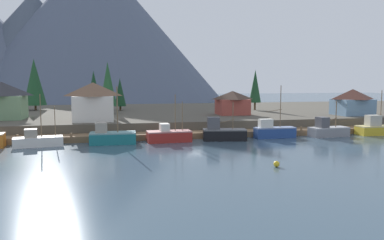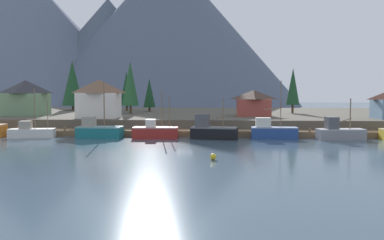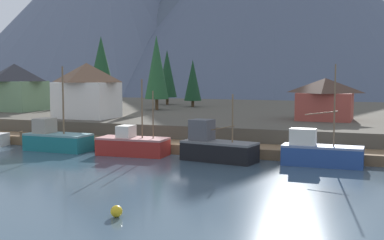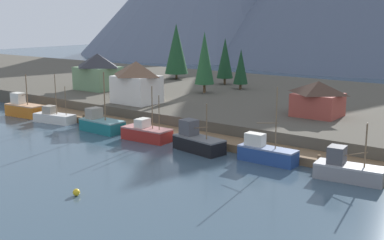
{
  "view_description": "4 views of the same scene",
  "coord_description": "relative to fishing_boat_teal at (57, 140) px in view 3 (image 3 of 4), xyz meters",
  "views": [
    {
      "loc": [
        -13.46,
        -61.97,
        9.89
      ],
      "look_at": [
        0.42,
        3.46,
        2.93
      ],
      "focal_mm": 35.24,
      "sensor_mm": 36.0,
      "label": 1
    },
    {
      "loc": [
        5.58,
        -67.46,
        7.44
      ],
      "look_at": [
        1.11,
        1.13,
        2.74
      ],
      "focal_mm": 39.23,
      "sensor_mm": 36.0,
      "label": 2
    },
    {
      "loc": [
        19.3,
        -47.95,
        8.38
      ],
      "look_at": [
        0.36,
        2.34,
        3.39
      ],
      "focal_mm": 47.94,
      "sensor_mm": 36.0,
      "label": 3
    },
    {
      "loc": [
        41.35,
        -51.83,
        16.95
      ],
      "look_at": [
        1.01,
        1.39,
        3.06
      ],
      "focal_mm": 46.6,
      "sensor_mm": 36.0,
      "label": 4
    }
  ],
  "objects": [
    {
      "name": "ground_plane",
      "position": [
        13.69,
        21.84,
        -1.66
      ],
      "size": [
        400.0,
        400.0,
        1.0
      ],
      "primitive_type": "cube",
      "color": "#384C5B"
    },
    {
      "name": "dock",
      "position": [
        13.69,
        3.83,
        -0.66
      ],
      "size": [
        80.0,
        4.0,
        1.6
      ],
      "color": "brown",
      "rests_on": "ground_plane"
    },
    {
      "name": "shoreline_bank",
      "position": [
        13.69,
        33.84,
        0.09
      ],
      "size": [
        400.0,
        56.0,
        2.5
      ],
      "primitive_type": "cube",
      "color": "#4C473D",
      "rests_on": "ground_plane"
    },
    {
      "name": "mountain_west_peak",
      "position": [
        -82.03,
        152.06,
        34.17
      ],
      "size": [
        131.37,
        131.37,
        70.66
      ],
      "primitive_type": "cone",
      "color": "slate",
      "rests_on": "ground_plane"
    },
    {
      "name": "mountain_central_peak",
      "position": [
        -39.02,
        153.33,
        26.78
      ],
      "size": [
        94.05,
        94.05,
        55.89
      ],
      "primitive_type": "cone",
      "color": "#475160",
      "rests_on": "ground_plane"
    },
    {
      "name": "fishing_boat_teal",
      "position": [
        0.0,
        0.0,
        0.0
      ],
      "size": [
        7.21,
        3.38,
        9.03
      ],
      "rotation": [
        0.0,
        0.0,
        -0.04
      ],
      "color": "#196B70",
      "rests_on": "ground_plane"
    },
    {
      "name": "fishing_boat_red",
      "position": [
        9.12,
        0.06,
        -0.12
      ],
      "size": [
        7.23,
        3.26,
        7.71
      ],
      "rotation": [
        0.0,
        0.0,
        0.05
      ],
      "color": "maroon",
      "rests_on": "ground_plane"
    },
    {
      "name": "fishing_boat_black",
      "position": [
        18.19,
        -0.25,
        0.11
      ],
      "size": [
        7.47,
        3.96,
        6.39
      ],
      "rotation": [
        0.0,
        0.0,
        -0.17
      ],
      "color": "black",
      "rests_on": "ground_plane"
    },
    {
      "name": "fishing_boat_blue",
      "position": [
        27.67,
        0.61,
        0.01
      ],
      "size": [
        7.11,
        2.24,
        9.12
      ],
      "rotation": [
        0.0,
        0.0,
        -0.0
      ],
      "color": "navy",
      "rests_on": "ground_plane"
    },
    {
      "name": "house_green",
      "position": [
        -20.53,
        18.31,
        5.04
      ],
      "size": [
        8.38,
        6.99,
        7.23
      ],
      "color": "#6B8E66",
      "rests_on": "shoreline_bank"
    },
    {
      "name": "house_white",
      "position": [
        -3.17,
        11.2,
        4.98
      ],
      "size": [
        7.56,
        6.11,
        7.11
      ],
      "color": "silver",
      "rests_on": "shoreline_bank"
    },
    {
      "name": "house_red",
      "position": [
        26.11,
        18.89,
        3.99
      ],
      "size": [
        6.85,
        5.96,
        5.2
      ],
      "color": "#9E4238",
      "rests_on": "shoreline_bank"
    },
    {
      "name": "conifer_near_left",
      "position": [
        -18.88,
        41.45,
        8.44
      ],
      "size": [
        5.51,
        5.51,
        12.94
      ],
      "color": "#4C3823",
      "rests_on": "shoreline_bank"
    },
    {
      "name": "conifer_near_right",
      "position": [
        2.18,
        36.06,
        5.9
      ],
      "size": [
        2.96,
        2.96,
        8.08
      ],
      "color": "#4C3823",
      "rests_on": "shoreline_bank"
    },
    {
      "name": "conifer_mid_left",
      "position": [
        -4.36,
        40.15,
        7.01
      ],
      "size": [
        3.54,
        3.54,
        10.0
      ],
      "color": "#4C3823",
      "rests_on": "shoreline_bank"
    },
    {
      "name": "conifer_back_left",
      "position": [
        -0.66,
        27.44,
        8.05
      ],
      "size": [
        3.75,
        3.75,
        11.72
      ],
      "color": "#4C3823",
      "rests_on": "shoreline_bank"
    },
    {
      "name": "channel_buoy",
      "position": [
        18.63,
        -20.43,
        -0.81
      ],
      "size": [
        0.7,
        0.7,
        0.7
      ],
      "primitive_type": "sphere",
      "color": "gold",
      "rests_on": "ground_plane"
    }
  ]
}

